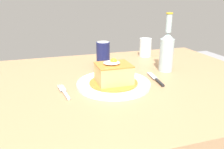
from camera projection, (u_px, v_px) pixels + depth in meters
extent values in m
cube|color=#A87F56|center=(112.00, 85.00, 0.96)|extent=(1.34, 0.94, 0.04)
cylinder|color=#A87F56|center=(175.00, 106.00, 1.60)|extent=(0.07, 0.07, 0.70)
cylinder|color=white|center=(114.00, 85.00, 0.90)|extent=(0.29, 0.29, 0.01)
torus|color=white|center=(114.00, 83.00, 0.90)|extent=(0.29, 0.29, 0.01)
cylinder|color=orange|center=(114.00, 83.00, 0.90)|extent=(0.19, 0.19, 0.01)
cube|color=#DBB770|center=(114.00, 74.00, 0.88)|extent=(0.13, 0.11, 0.07)
cube|color=orange|center=(114.00, 65.00, 0.87)|extent=(0.13, 0.11, 0.00)
ellipsoid|color=white|center=(112.00, 63.00, 0.87)|extent=(0.06, 0.06, 0.01)
sphere|color=yellow|center=(114.00, 62.00, 0.87)|extent=(0.03, 0.03, 0.03)
cylinder|color=silver|center=(66.00, 95.00, 0.80)|extent=(0.02, 0.08, 0.01)
cube|color=silver|center=(62.00, 88.00, 0.86)|extent=(0.03, 0.05, 0.00)
cylinder|color=silver|center=(62.00, 86.00, 0.88)|extent=(0.01, 0.03, 0.00)
cylinder|color=silver|center=(60.00, 86.00, 0.88)|extent=(0.01, 0.03, 0.00)
cylinder|color=silver|center=(58.00, 86.00, 0.88)|extent=(0.01, 0.03, 0.00)
cylinder|color=#262628|center=(160.00, 82.00, 0.92)|extent=(0.02, 0.08, 0.01)
cube|color=silver|center=(152.00, 76.00, 0.99)|extent=(0.03, 0.09, 0.00)
cylinder|color=#191E51|center=(103.00, 54.00, 1.13)|extent=(0.07, 0.07, 0.12)
cylinder|color=silver|center=(103.00, 42.00, 1.11)|extent=(0.06, 0.06, 0.00)
cylinder|color=#ADC6CC|center=(166.00, 55.00, 1.06)|extent=(0.06, 0.06, 0.15)
cone|color=#ADC6CC|center=(168.00, 36.00, 1.03)|extent=(0.06, 0.06, 0.03)
cylinder|color=#ADC6CC|center=(169.00, 23.00, 1.01)|extent=(0.03, 0.03, 0.08)
cylinder|color=gold|center=(170.00, 13.00, 0.99)|extent=(0.03, 0.03, 0.01)
cylinder|color=#3F2314|center=(145.00, 51.00, 1.33)|extent=(0.06, 0.06, 0.06)
cylinder|color=silver|center=(145.00, 47.00, 1.32)|extent=(0.07, 0.07, 0.10)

